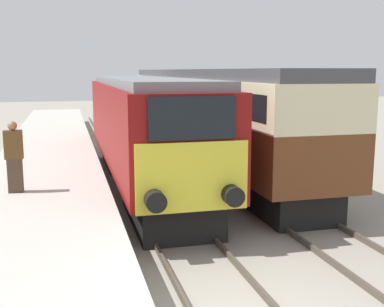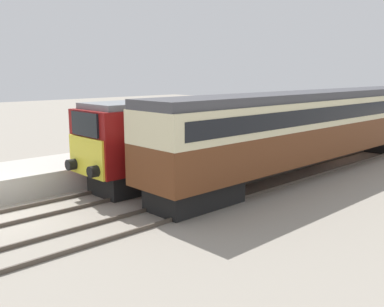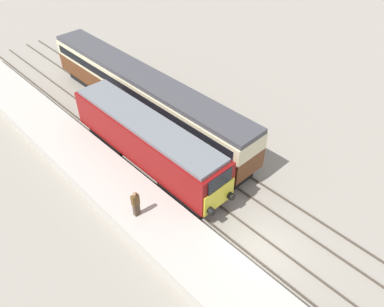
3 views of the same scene
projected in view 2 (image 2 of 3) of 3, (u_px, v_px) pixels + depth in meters
name	position (u px, v px, depth m)	size (l,w,h in m)	color
ground_plane	(4.00, 220.00, 14.70)	(120.00, 120.00, 0.00)	gray
platform_left	(136.00, 160.00, 22.37)	(3.50, 50.00, 0.99)	#B7B2A8
rails_near_track	(125.00, 191.00, 18.06)	(1.51, 60.00, 0.14)	#4C4238
rails_far_track	(178.00, 209.00, 15.64)	(1.50, 60.00, 0.14)	#4C4238
locomotive	(206.00, 132.00, 20.96)	(2.70, 13.62, 3.78)	black
passenger_carriage	(319.00, 123.00, 21.62)	(2.75, 21.76, 4.07)	black
person_on_platform	(97.00, 136.00, 21.22)	(0.44, 0.26, 1.80)	#473828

